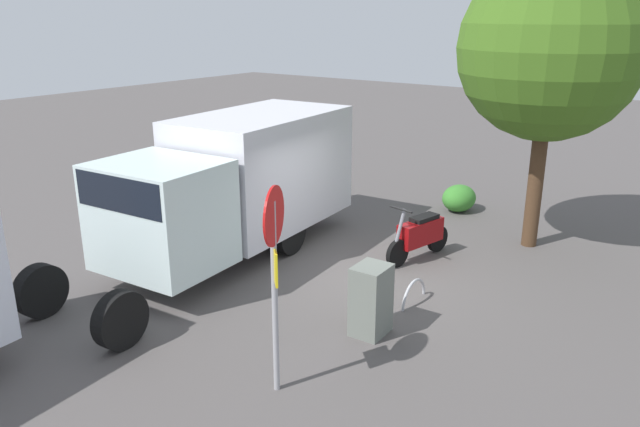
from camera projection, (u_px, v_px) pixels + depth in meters
The scene contains 8 objects.
ground_plane at pixel (366, 273), 11.85m from camera, with size 60.00×60.00×0.00m, color #524D4C.
box_truck_near at pixel (233, 181), 12.33m from camera, with size 7.39×2.74×2.79m.
motorcycle at pixel (420, 234), 12.39m from camera, with size 1.79×0.68×1.20m.
stop_sign at pixel (274, 259), 7.60m from camera, with size 0.71×0.33×2.82m.
street_tree at pixel (551, 49), 11.99m from camera, with size 3.64×3.64×5.94m.
utility_cabinet at pixel (371, 300), 9.46m from camera, with size 0.58×0.49×1.13m, color slate.
bike_rack_hoop at pixel (413, 302), 10.65m from camera, with size 0.85×0.85×0.05m, color #B7B7BC.
shrub_near_sign at pixel (459, 198), 15.44m from camera, with size 0.98×0.80×0.67m, color #39822E.
Camera 1 is at (9.32, 5.72, 4.79)m, focal length 34.43 mm.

